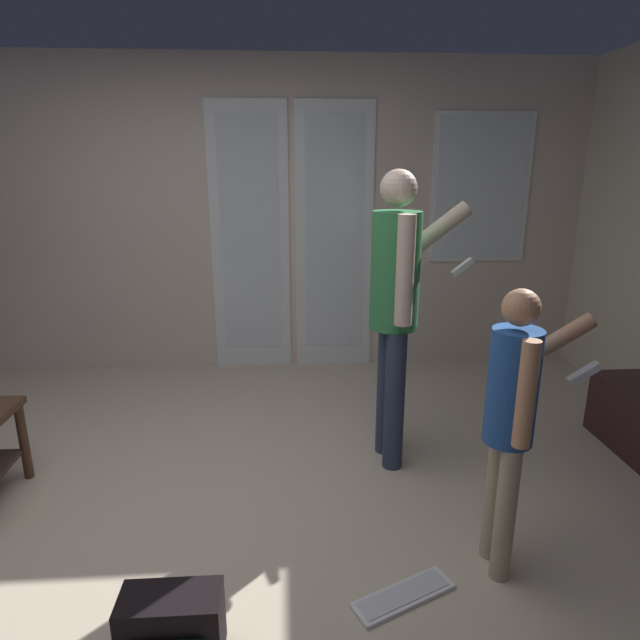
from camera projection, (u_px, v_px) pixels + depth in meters
name	position (u px, v px, depth m)	size (l,w,h in m)	color
ground_plane	(162.00, 547.00, 2.48)	(6.29, 4.76, 0.02)	beige
wall_back_with_doors	(225.00, 220.00, 4.38)	(6.29, 0.09, 2.54)	beige
person_adult	(397.00, 295.00, 2.94)	(0.64, 0.48, 1.67)	#2F3954
person_child	(513.00, 410.00, 2.15)	(0.52, 0.34, 1.24)	tan
backpack	(172.00, 629.00, 1.87)	(0.35, 0.22, 0.26)	black
loose_keyboard	(404.00, 596.00, 2.17)	(0.45, 0.30, 0.02)	white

